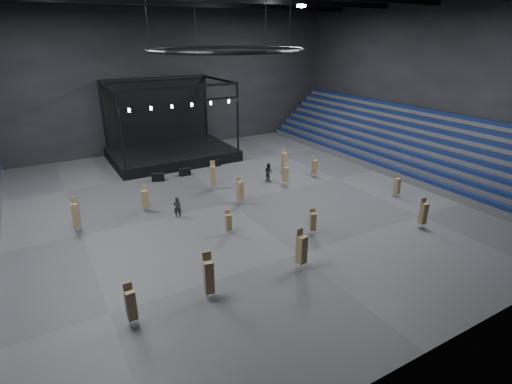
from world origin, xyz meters
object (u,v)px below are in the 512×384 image
flight_case_right (215,163)px  chair_stack_0 (302,249)px  man_center (177,207)px  flight_case_mid (185,172)px  chair_stack_1 (76,215)px  chair_stack_13 (397,186)px  chair_stack_11 (209,276)px  flight_case_left (158,177)px  crew_member (269,172)px  chair_stack_3 (131,304)px  chair_stack_5 (213,175)px  chair_stack_6 (284,160)px  chair_stack_10 (145,198)px  chair_stack_7 (285,174)px  chair_stack_4 (314,166)px  chair_stack_2 (313,221)px  chair_stack_9 (240,190)px  chair_stack_8 (423,213)px  chair_stack_12 (228,222)px  stage (170,146)px

flight_case_right → chair_stack_0: (-4.14, -22.32, 1.08)m
flight_case_right → man_center: man_center is taller
flight_case_mid → chair_stack_1: bearing=-144.8°
flight_case_mid → chair_stack_0: size_ratio=0.42×
chair_stack_13 → chair_stack_11: bearing=-163.8°
flight_case_left → crew_member: (9.91, -5.66, 0.54)m
chair_stack_3 → chair_stack_13: bearing=9.6°
chair_stack_5 → crew_member: size_ratio=1.50×
chair_stack_6 → chair_stack_10: bearing=-148.0°
chair_stack_7 → chair_stack_13: bearing=-45.7°
flight_case_right → chair_stack_4: size_ratio=0.51×
chair_stack_0 → chair_stack_5: (0.93, 15.77, -0.00)m
crew_member → flight_case_right: bearing=17.6°
chair_stack_10 → flight_case_left: bearing=88.5°
flight_case_mid → chair_stack_11: (-6.38, -20.99, 1.10)m
flight_case_right → chair_stack_5: 7.37m
chair_stack_2 → crew_member: bearing=94.0°
chair_stack_3 → chair_stack_4: size_ratio=1.14×
flight_case_right → chair_stack_1: 18.56m
chair_stack_0 → flight_case_mid: bearing=81.1°
chair_stack_6 → chair_stack_7: size_ratio=1.16×
chair_stack_10 → chair_stack_13: 22.67m
flight_case_right → chair_stack_9: (-2.63, -11.06, 0.93)m
flight_case_mid → chair_stack_0: chair_stack_0 is taller
chair_stack_3 → crew_member: bearing=38.3°
chair_stack_13 → chair_stack_2: bearing=-168.1°
flight_case_mid → chair_stack_2: bearing=-78.5°
flight_case_right → chair_stack_8: 23.55m
chair_stack_1 → man_center: bearing=2.0°
chair_stack_5 → chair_stack_9: size_ratio=1.11×
chair_stack_13 → chair_stack_6: bearing=115.9°
crew_member → chair_stack_7: bearing=-160.8°
chair_stack_3 → chair_stack_11: 4.38m
chair_stack_0 → chair_stack_10: (-6.18, 13.93, -0.25)m
chair_stack_6 → man_center: bearing=-137.3°
flight_case_left → flight_case_right: flight_case_left is taller
flight_case_left → chair_stack_8: 25.45m
flight_case_left → chair_stack_7: bearing=-35.3°
chair_stack_2 → chair_stack_13: size_ratio=0.93×
flight_case_left → chair_stack_2: bearing=-69.2°
chair_stack_4 → chair_stack_6: (-1.94, 2.85, 0.20)m
chair_stack_12 → chair_stack_13: (16.78, -1.16, 0.12)m
chair_stack_3 → chair_stack_6: size_ratio=0.95×
stage → chair_stack_13: size_ratio=6.34×
chair_stack_5 → chair_stack_11: size_ratio=0.97×
flight_case_mid → stage: bearing=83.3°
chair_stack_6 → man_center: (-14.07, -5.25, -0.45)m
chair_stack_3 → chair_stack_13: size_ratio=1.12×
chair_stack_6 → flight_case_mid: bearing=178.3°
chair_stack_8 → chair_stack_11: bearing=-171.2°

